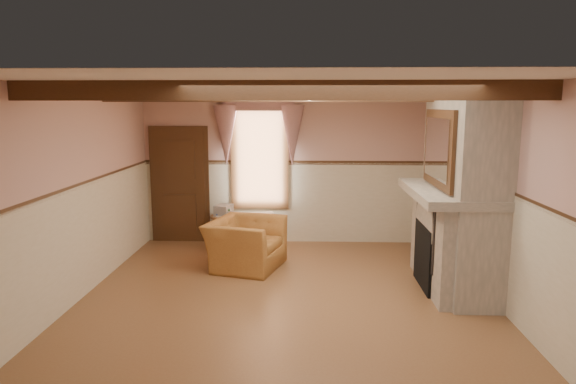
{
  "coord_description": "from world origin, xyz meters",
  "views": [
    {
      "loc": [
        0.28,
        -6.45,
        2.56
      ],
      "look_at": [
        0.01,
        0.8,
        1.32
      ],
      "focal_mm": 32.0,
      "sensor_mm": 36.0,
      "label": 1
    }
  ],
  "objects_px": {
    "radiator": "(255,229)",
    "armchair": "(246,244)",
    "side_table": "(225,230)",
    "mantel_clock": "(436,173)",
    "oil_lamp": "(443,175)",
    "bowl": "(450,186)"
  },
  "relations": [
    {
      "from": "armchair",
      "to": "side_table",
      "type": "height_order",
      "value": "armchair"
    },
    {
      "from": "armchair",
      "to": "bowl",
      "type": "distance_m",
      "value": 3.23
    },
    {
      "from": "bowl",
      "to": "oil_lamp",
      "type": "height_order",
      "value": "oil_lamp"
    },
    {
      "from": "oil_lamp",
      "to": "bowl",
      "type": "bearing_deg",
      "value": -90.0
    },
    {
      "from": "armchair",
      "to": "side_table",
      "type": "xyz_separation_m",
      "value": [
        -0.55,
        1.3,
        -0.11
      ]
    },
    {
      "from": "bowl",
      "to": "mantel_clock",
      "type": "bearing_deg",
      "value": 90.0
    },
    {
      "from": "side_table",
      "to": "bowl",
      "type": "height_order",
      "value": "bowl"
    },
    {
      "from": "radiator",
      "to": "side_table",
      "type": "bearing_deg",
      "value": 164.64
    },
    {
      "from": "radiator",
      "to": "mantel_clock",
      "type": "bearing_deg",
      "value": -39.23
    },
    {
      "from": "mantel_clock",
      "to": "oil_lamp",
      "type": "bearing_deg",
      "value": -90.0
    },
    {
      "from": "mantel_clock",
      "to": "radiator",
      "type": "bearing_deg",
      "value": 156.13
    },
    {
      "from": "side_table",
      "to": "oil_lamp",
      "type": "xyz_separation_m",
      "value": [
        3.48,
        -1.72,
        1.29
      ]
    },
    {
      "from": "radiator",
      "to": "mantel_clock",
      "type": "relative_size",
      "value": 2.92
    },
    {
      "from": "armchair",
      "to": "oil_lamp",
      "type": "distance_m",
      "value": 3.19
    },
    {
      "from": "radiator",
      "to": "mantel_clock",
      "type": "height_order",
      "value": "mantel_clock"
    },
    {
      "from": "side_table",
      "to": "radiator",
      "type": "distance_m",
      "value": 0.56
    },
    {
      "from": "armchair",
      "to": "oil_lamp",
      "type": "height_order",
      "value": "oil_lamp"
    },
    {
      "from": "radiator",
      "to": "oil_lamp",
      "type": "relative_size",
      "value": 2.5
    },
    {
      "from": "armchair",
      "to": "mantel_clock",
      "type": "bearing_deg",
      "value": -74.08
    },
    {
      "from": "radiator",
      "to": "mantel_clock",
      "type": "distance_m",
      "value": 3.42
    },
    {
      "from": "radiator",
      "to": "armchair",
      "type": "bearing_deg",
      "value": -105.81
    },
    {
      "from": "armchair",
      "to": "bowl",
      "type": "height_order",
      "value": "bowl"
    }
  ]
}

